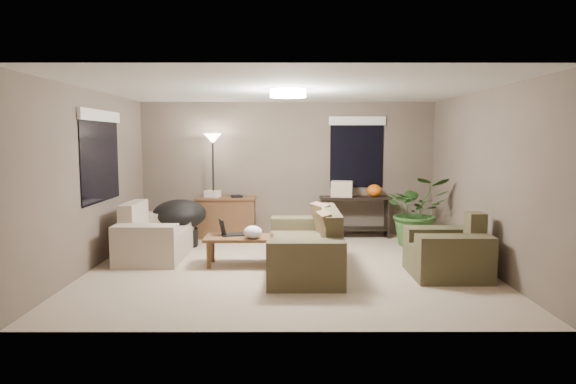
{
  "coord_description": "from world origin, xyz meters",
  "views": [
    {
      "loc": [
        -0.02,
        -7.19,
        1.83
      ],
      "look_at": [
        0.0,
        0.2,
        1.05
      ],
      "focal_mm": 32.0,
      "sensor_mm": 36.0,
      "label": 1
    }
  ],
  "objects_px": {
    "main_sofa": "(307,249)",
    "coffee_table": "(240,241)",
    "loveseat": "(154,238)",
    "desk": "(226,217)",
    "cat_scratching_post": "(455,248)",
    "houseplant": "(417,218)",
    "console_table": "(355,213)",
    "papasan_chair": "(180,219)",
    "armchair": "(448,254)",
    "floor_lamp": "(213,151)"
  },
  "relations": [
    {
      "from": "main_sofa",
      "to": "coffee_table",
      "type": "distance_m",
      "value": 0.99
    },
    {
      "from": "loveseat",
      "to": "coffee_table",
      "type": "distance_m",
      "value": 1.47
    },
    {
      "from": "coffee_table",
      "to": "desk",
      "type": "xyz_separation_m",
      "value": [
        -0.44,
        2.1,
        0.02
      ]
    },
    {
      "from": "cat_scratching_post",
      "to": "main_sofa",
      "type": "bearing_deg",
      "value": -169.47
    },
    {
      "from": "houseplant",
      "to": "coffee_table",
      "type": "bearing_deg",
      "value": -154.23
    },
    {
      "from": "console_table",
      "to": "coffee_table",
      "type": "bearing_deg",
      "value": -132.11
    },
    {
      "from": "loveseat",
      "to": "papasan_chair",
      "type": "distance_m",
      "value": 0.83
    },
    {
      "from": "armchair",
      "to": "papasan_chair",
      "type": "distance_m",
      "value": 4.39
    },
    {
      "from": "floor_lamp",
      "to": "houseplant",
      "type": "height_order",
      "value": "floor_lamp"
    },
    {
      "from": "coffee_table",
      "to": "cat_scratching_post",
      "type": "xyz_separation_m",
      "value": [
        3.16,
        0.15,
        -0.14
      ]
    },
    {
      "from": "main_sofa",
      "to": "console_table",
      "type": "bearing_deg",
      "value": 67.71
    },
    {
      "from": "main_sofa",
      "to": "armchair",
      "type": "relative_size",
      "value": 2.2
    },
    {
      "from": "papasan_chair",
      "to": "cat_scratching_post",
      "type": "relative_size",
      "value": 2.2
    },
    {
      "from": "console_table",
      "to": "armchair",
      "type": "bearing_deg",
      "value": -72.23
    },
    {
      "from": "desk",
      "to": "loveseat",
      "type": "bearing_deg",
      "value": -120.63
    },
    {
      "from": "floor_lamp",
      "to": "coffee_table",
      "type": "bearing_deg",
      "value": -72.14
    },
    {
      "from": "desk",
      "to": "console_table",
      "type": "relative_size",
      "value": 0.85
    },
    {
      "from": "main_sofa",
      "to": "cat_scratching_post",
      "type": "bearing_deg",
      "value": 10.53
    },
    {
      "from": "papasan_chair",
      "to": "houseplant",
      "type": "height_order",
      "value": "houseplant"
    },
    {
      "from": "coffee_table",
      "to": "console_table",
      "type": "distance_m",
      "value": 2.9
    },
    {
      "from": "main_sofa",
      "to": "papasan_chair",
      "type": "distance_m",
      "value": 2.62
    },
    {
      "from": "armchair",
      "to": "console_table",
      "type": "distance_m",
      "value": 2.88
    },
    {
      "from": "armchair",
      "to": "floor_lamp",
      "type": "height_order",
      "value": "floor_lamp"
    },
    {
      "from": "houseplant",
      "to": "main_sofa",
      "type": "bearing_deg",
      "value": -139.44
    },
    {
      "from": "main_sofa",
      "to": "console_table",
      "type": "relative_size",
      "value": 1.69
    },
    {
      "from": "main_sofa",
      "to": "coffee_table",
      "type": "height_order",
      "value": "main_sofa"
    },
    {
      "from": "papasan_chair",
      "to": "desk",
      "type": "bearing_deg",
      "value": 48.72
    },
    {
      "from": "main_sofa",
      "to": "houseplant",
      "type": "bearing_deg",
      "value": 40.56
    },
    {
      "from": "papasan_chair",
      "to": "cat_scratching_post",
      "type": "xyz_separation_m",
      "value": [
        4.3,
        -1.16,
        -0.25
      ]
    },
    {
      "from": "coffee_table",
      "to": "console_table",
      "type": "relative_size",
      "value": 0.77
    },
    {
      "from": "loveseat",
      "to": "cat_scratching_post",
      "type": "distance_m",
      "value": 4.55
    },
    {
      "from": "floor_lamp",
      "to": "houseplant",
      "type": "bearing_deg",
      "value": -10.48
    },
    {
      "from": "loveseat",
      "to": "floor_lamp",
      "type": "relative_size",
      "value": 0.84
    },
    {
      "from": "loveseat",
      "to": "papasan_chair",
      "type": "height_order",
      "value": "loveseat"
    },
    {
      "from": "floor_lamp",
      "to": "main_sofa",
      "type": "bearing_deg",
      "value": -55.13
    },
    {
      "from": "main_sofa",
      "to": "papasan_chair",
      "type": "bearing_deg",
      "value": 143.03
    },
    {
      "from": "coffee_table",
      "to": "console_table",
      "type": "height_order",
      "value": "console_table"
    },
    {
      "from": "armchair",
      "to": "cat_scratching_post",
      "type": "xyz_separation_m",
      "value": [
        0.34,
        0.73,
        -0.08
      ]
    },
    {
      "from": "desk",
      "to": "console_table",
      "type": "xyz_separation_m",
      "value": [
        2.38,
        0.05,
        0.06
      ]
    },
    {
      "from": "coffee_table",
      "to": "loveseat",
      "type": "bearing_deg",
      "value": 158.95
    },
    {
      "from": "coffee_table",
      "to": "papasan_chair",
      "type": "distance_m",
      "value": 1.73
    },
    {
      "from": "main_sofa",
      "to": "desk",
      "type": "bearing_deg",
      "value": 120.52
    },
    {
      "from": "loveseat",
      "to": "console_table",
      "type": "distance_m",
      "value": 3.7
    },
    {
      "from": "console_table",
      "to": "papasan_chair",
      "type": "height_order",
      "value": "papasan_chair"
    },
    {
      "from": "loveseat",
      "to": "coffee_table",
      "type": "bearing_deg",
      "value": -21.05
    },
    {
      "from": "floor_lamp",
      "to": "cat_scratching_post",
      "type": "distance_m",
      "value": 4.5
    },
    {
      "from": "houseplant",
      "to": "cat_scratching_post",
      "type": "distance_m",
      "value": 1.31
    },
    {
      "from": "armchair",
      "to": "console_table",
      "type": "bearing_deg",
      "value": 107.77
    },
    {
      "from": "desk",
      "to": "floor_lamp",
      "type": "relative_size",
      "value": 0.58
    },
    {
      "from": "main_sofa",
      "to": "floor_lamp",
      "type": "height_order",
      "value": "floor_lamp"
    }
  ]
}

